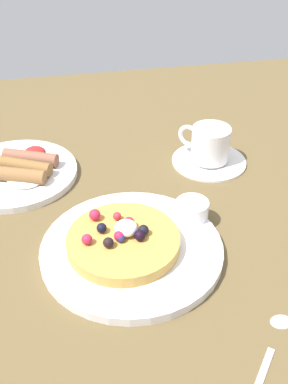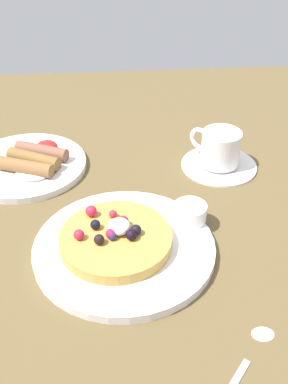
{
  "view_description": "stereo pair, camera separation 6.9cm",
  "coord_description": "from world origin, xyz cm",
  "px_view_note": "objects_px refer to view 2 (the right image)",
  "views": [
    {
      "loc": [
        -8.12,
        -55.92,
        46.93
      ],
      "look_at": [
        3.62,
        2.21,
        4.0
      ],
      "focal_mm": 43.76,
      "sensor_mm": 36.0,
      "label": 1
    },
    {
      "loc": [
        -1.29,
        -56.89,
        46.93
      ],
      "look_at": [
        3.62,
        2.21,
        4.0
      ],
      "focal_mm": 43.76,
      "sensor_mm": 36.0,
      "label": 2
    }
  ],
  "objects_px": {
    "pancake_plate": "(123,248)",
    "syrup_ramekin": "(190,212)",
    "breakfast_plate": "(26,166)",
    "coffee_saucer": "(219,165)",
    "teaspoon": "(252,352)",
    "coffee_cup": "(220,147)"
  },
  "relations": [
    {
      "from": "breakfast_plate",
      "to": "coffee_cup",
      "type": "xyz_separation_m",
      "value": [
        0.35,
        -0.02,
        0.03
      ]
    },
    {
      "from": "coffee_cup",
      "to": "breakfast_plate",
      "type": "bearing_deg",
      "value": 176.49
    },
    {
      "from": "breakfast_plate",
      "to": "teaspoon",
      "type": "bearing_deg",
      "value": -53.71
    },
    {
      "from": "coffee_saucer",
      "to": "coffee_cup",
      "type": "xyz_separation_m",
      "value": [
        -0.0,
        0.0,
        0.04
      ]
    },
    {
      "from": "pancake_plate",
      "to": "teaspoon",
      "type": "bearing_deg",
      "value": -52.38
    },
    {
      "from": "syrup_ramekin",
      "to": "teaspoon",
      "type": "xyz_separation_m",
      "value": [
        0.04,
        -0.23,
        -0.03
      ]
    },
    {
      "from": "syrup_ramekin",
      "to": "teaspoon",
      "type": "height_order",
      "value": "syrup_ramekin"
    },
    {
      "from": "syrup_ramekin",
      "to": "coffee_saucer",
      "type": "bearing_deg",
      "value": 63.54
    },
    {
      "from": "breakfast_plate",
      "to": "coffee_cup",
      "type": "height_order",
      "value": "coffee_cup"
    },
    {
      "from": "pancake_plate",
      "to": "coffee_cup",
      "type": "height_order",
      "value": "coffee_cup"
    },
    {
      "from": "syrup_ramekin",
      "to": "breakfast_plate",
      "type": "height_order",
      "value": "syrup_ramekin"
    },
    {
      "from": "syrup_ramekin",
      "to": "pancake_plate",
      "type": "bearing_deg",
      "value": -155.31
    },
    {
      "from": "syrup_ramekin",
      "to": "teaspoon",
      "type": "relative_size",
      "value": 0.43
    },
    {
      "from": "coffee_cup",
      "to": "teaspoon",
      "type": "xyz_separation_m",
      "value": [
        -0.05,
        -0.4,
        -0.04
      ]
    },
    {
      "from": "syrup_ramekin",
      "to": "teaspoon",
      "type": "bearing_deg",
      "value": -81.21
    },
    {
      "from": "syrup_ramekin",
      "to": "coffee_cup",
      "type": "height_order",
      "value": "coffee_cup"
    },
    {
      "from": "pancake_plate",
      "to": "teaspoon",
      "type": "height_order",
      "value": "pancake_plate"
    },
    {
      "from": "breakfast_plate",
      "to": "syrup_ramekin",
      "type": "bearing_deg",
      "value": -34.66
    },
    {
      "from": "teaspoon",
      "to": "syrup_ramekin",
      "type": "bearing_deg",
      "value": 98.79
    },
    {
      "from": "breakfast_plate",
      "to": "coffee_saucer",
      "type": "relative_size",
      "value": 1.6
    },
    {
      "from": "pancake_plate",
      "to": "syrup_ramekin",
      "type": "distance_m",
      "value": 0.12
    },
    {
      "from": "pancake_plate",
      "to": "syrup_ramekin",
      "type": "xyz_separation_m",
      "value": [
        0.11,
        0.05,
        0.02
      ]
    }
  ]
}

